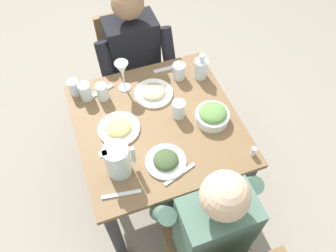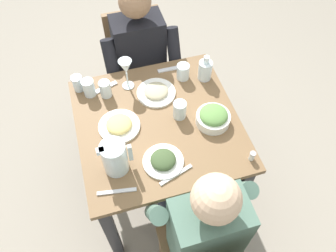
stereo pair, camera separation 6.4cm
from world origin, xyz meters
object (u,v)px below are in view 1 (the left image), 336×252
(chair_far, at_px, (131,65))
(salad_bowl, at_px, (212,115))
(plate_fries, at_px, (119,127))
(water_glass_by_pitcher, at_px, (179,109))
(water_glass_near_left, at_px, (102,92))
(water_pitcher, at_px, (118,160))
(plate_dolmas, at_px, (166,161))
(salt_shaker, at_px, (254,151))
(water_glass_near_right, at_px, (179,71))
(dining_table, at_px, (158,136))
(water_glass_center, at_px, (86,92))
(diner_far, at_px, (138,69))
(plate_beans, at_px, (153,92))
(water_glass_far_left, at_px, (74,87))
(wine_glass, at_px, (122,70))
(oil_carafe, at_px, (201,69))
(diner_near, at_px, (204,216))

(chair_far, relative_size, salad_bowl, 4.78)
(plate_fries, relative_size, water_glass_by_pitcher, 2.14)
(water_glass_near_left, bearing_deg, water_pitcher, -94.01)
(plate_dolmas, relative_size, salt_shaker, 3.77)
(water_glass_near_right, distance_m, salt_shaker, 0.65)
(plate_dolmas, bearing_deg, dining_table, 80.88)
(water_glass_center, bearing_deg, diner_far, 32.43)
(plate_beans, relative_size, water_glass_far_left, 2.29)
(dining_table, distance_m, water_glass_by_pitcher, 0.22)
(chair_far, bearing_deg, water_glass_far_left, -137.77)
(water_glass_near_right, height_order, salt_shaker, water_glass_near_right)
(water_pitcher, height_order, plate_dolmas, water_pitcher)
(chair_far, bearing_deg, salt_shaker, -72.40)
(salad_bowl, xyz_separation_m, plate_dolmas, (-0.32, -0.16, -0.02))
(plate_beans, relative_size, water_glass_near_left, 2.19)
(water_glass_near_left, bearing_deg, dining_table, -49.45)
(wine_glass, bearing_deg, plate_fries, -111.40)
(diner_far, xyz_separation_m, salad_bowl, (0.24, -0.61, 0.15))
(water_pitcher, relative_size, water_glass_by_pitcher, 1.83)
(water_pitcher, xyz_separation_m, water_glass_by_pitcher, (0.39, 0.22, -0.04))
(diner_far, height_order, wine_glass, diner_far)
(diner_far, bearing_deg, oil_carafe, -43.19)
(plate_dolmas, bearing_deg, water_pitcher, 171.02)
(water_glass_center, xyz_separation_m, wine_glass, (0.22, 0.00, 0.09))
(chair_far, height_order, salad_bowl, chair_far)
(salad_bowl, height_order, water_glass_by_pitcher, water_glass_by_pitcher)
(diner_far, relative_size, water_glass_near_right, 12.11)
(oil_carafe, bearing_deg, water_glass_by_pitcher, -134.45)
(diner_near, xyz_separation_m, wine_glass, (-0.15, 0.83, 0.25))
(chair_far, height_order, water_glass_near_right, chair_far)
(chair_far, distance_m, water_glass_near_left, 0.62)
(diner_near, relative_size, water_pitcher, 6.15)
(water_pitcher, xyz_separation_m, plate_dolmas, (0.22, -0.04, -0.08))
(water_glass_center, relative_size, salt_shaker, 1.95)
(dining_table, bearing_deg, plate_fries, 172.54)
(diner_near, distance_m, water_glass_center, 0.93)
(salad_bowl, height_order, wine_glass, wine_glass)
(plate_fries, distance_m, water_glass_near_right, 0.50)
(diner_near, distance_m, water_glass_near_left, 0.86)
(water_glass_by_pitcher, distance_m, water_glass_far_left, 0.61)
(chair_far, xyz_separation_m, oil_carafe, (0.31, -0.49, 0.31))
(oil_carafe, bearing_deg, diner_near, -111.03)
(plate_dolmas, distance_m, water_glass_near_right, 0.59)
(water_glass_far_left, bearing_deg, chair_far, 42.23)
(plate_beans, distance_m, water_glass_by_pitcher, 0.21)
(water_pitcher, xyz_separation_m, water_glass_near_right, (0.49, 0.49, -0.05))
(diner_near, bearing_deg, dining_table, 95.98)
(plate_beans, bearing_deg, salad_bowl, -49.61)
(dining_table, height_order, diner_far, diner_far)
(plate_dolmas, relative_size, water_glass_by_pitcher, 1.96)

